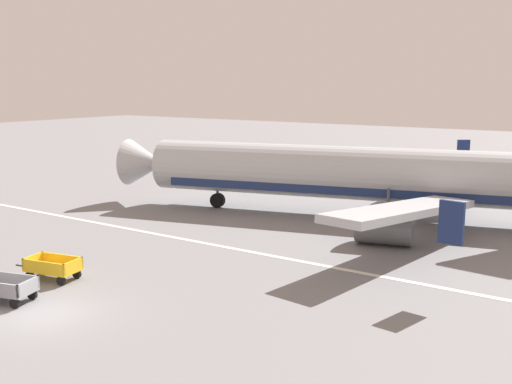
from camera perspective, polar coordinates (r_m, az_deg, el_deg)
name	(u,v)px	position (r m, az deg, el deg)	size (l,w,h in m)	color
ground_plane	(45,314)	(26.77, -19.15, -10.79)	(220.00, 220.00, 0.00)	slate
apron_stripe	(227,247)	(35.08, -2.74, -5.22)	(120.00, 0.36, 0.01)	silver
airplane	(372,175)	(42.52, 10.79, 1.55)	(37.17, 30.12, 11.34)	#B2B7BC
baggage_cart_second_in_row	(5,288)	(28.69, -22.50, -8.32)	(3.62, 2.04, 1.07)	gray
baggage_cart_third_in_row	(53,267)	(30.98, -18.53, -6.71)	(3.63, 1.88, 1.07)	gold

